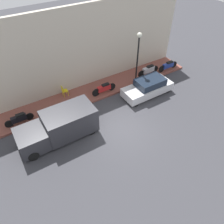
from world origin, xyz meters
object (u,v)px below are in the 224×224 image
scooter_silver (148,70)px  cafe_chair (64,90)px  streetlamp (138,49)px  motorcycle_red (104,88)px  motorcycle_black (19,119)px  motorcycle_blue (168,65)px  parked_car (148,87)px  delivery_van (59,126)px

scooter_silver → cafe_chair: cafe_chair is taller
scooter_silver → streetlamp: streetlamp is taller
scooter_silver → motorcycle_red: bearing=93.1°
motorcycle_red → cafe_chair: cafe_chair is taller
motorcycle_black → streetlamp: streetlamp is taller
motorcycle_red → motorcycle_blue: bearing=-90.5°
motorcycle_red → motorcycle_blue: (-0.06, -6.71, -0.02)m
parked_car → streetlamp: (1.66, -0.04, 2.56)m
motorcycle_blue → streetlamp: size_ratio=0.49×
motorcycle_black → cafe_chair: 3.95m
motorcycle_black → motorcycle_blue: size_ratio=0.91×
delivery_van → cafe_chair: size_ratio=5.34×
motorcycle_blue → cafe_chair: cafe_chair is taller
streetlamp → scooter_silver: bearing=-77.8°
delivery_van → motorcycle_black: bearing=37.8°
cafe_chair → motorcycle_red: bearing=-114.9°
motorcycle_red → streetlamp: bearing=-92.0°
motorcycle_blue → streetlamp: 4.52m
streetlamp → cafe_chair: 6.54m
motorcycle_black → streetlamp: size_ratio=0.45×
motorcycle_blue → motorcycle_red: bearing=89.5°
parked_car → motorcycle_blue: size_ratio=1.93×
scooter_silver → cafe_chair: bearing=81.9°
delivery_van → parked_car: bearing=-85.6°
motorcycle_blue → cafe_chair: (1.38, 9.55, 0.10)m
delivery_van → streetlamp: size_ratio=1.15×
parked_car → delivery_van: bearing=94.4°
delivery_van → motorcycle_black: delivery_van is taller
motorcycle_blue → streetlamp: (-0.05, 3.69, 2.62)m
scooter_silver → cafe_chair: size_ratio=2.33×
motorcycle_blue → cafe_chair: 9.65m
scooter_silver → streetlamp: 3.08m
motorcycle_blue → scooter_silver: size_ratio=0.98×
parked_car → scooter_silver: parked_car is taller
delivery_van → streetlamp: (2.25, -7.71, 2.26)m
delivery_van → scooter_silver: 9.72m
streetlamp → motorcycle_black: bearing=88.7°
parked_car → scooter_silver: size_ratio=1.89×
delivery_van → scooter_silver: (2.61, -9.36, -0.32)m
delivery_van → motorcycle_red: 5.26m
parked_car → motorcycle_black: (1.88, 9.59, -0.08)m
delivery_van → cafe_chair: bearing=-26.7°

